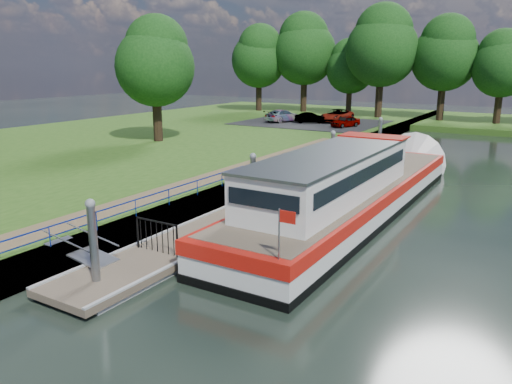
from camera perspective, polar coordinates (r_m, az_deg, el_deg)
The scene contains 17 objects.
ground at distance 16.48m, azimuth -16.32°, elevation -10.30°, with size 160.00×160.00×0.00m, color black.
riverbank at distance 38.99m, azimuth -18.18°, elevation 4.32°, with size 32.00×90.00×0.78m, color #2A5016.
bank_edge at distance 29.19m, azimuth 2.10°, elevation 1.84°, with size 1.10×90.00×0.78m, color #473D2D.
footpath at distance 24.55m, azimuth -9.74°, elevation 0.22°, with size 1.60×40.00×0.05m, color brown.
carpark at distance 53.17m, azimuth 6.34°, elevation 7.91°, with size 14.00×12.00×0.06m, color black.
blue_fence at distance 19.84m, azimuth -15.63°, elevation -1.98°, with size 0.04×18.04×0.72m.
pontoon at distance 26.36m, azimuth 4.80°, elevation -0.03°, with size 2.50×30.00×0.56m.
mooring_piles at distance 26.11m, azimuth 4.85°, elevation 2.30°, with size 0.30×27.30×3.55m.
gangway at distance 17.86m, azimuth -19.33°, elevation -6.42°, with size 2.58×1.00×0.92m.
gate_panel at distance 17.48m, azimuth -11.29°, elevation -4.49°, with size 1.85×0.05×1.15m.
barge at distance 23.63m, azimuth 11.26°, elevation 0.31°, with size 4.36×21.15×4.78m.
horizon_trees at distance 59.99m, azimuth 19.53°, elevation 14.76°, with size 54.38×10.03×12.87m.
bank_tree_a at distance 40.56m, azimuth -11.41°, elevation 14.54°, with size 6.12×6.12×9.72m.
car_a at distance 49.41m, azimuth 10.20°, elevation 7.94°, with size 1.27×3.15×1.07m, color #999999.
car_b at distance 52.27m, azimuth 6.26°, elevation 8.43°, with size 1.14×3.28×1.08m, color #999999.
car_c at distance 53.34m, azimuth 3.10°, elevation 8.72°, with size 1.79×4.41×1.28m, color #999999.
car_d at distance 53.62m, azimuth 9.19°, elevation 8.61°, with size 2.18×4.72×1.31m, color #999999.
Camera 1 is at (11.35, -9.88, 6.72)m, focal length 35.00 mm.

